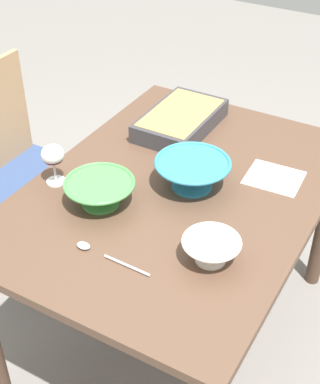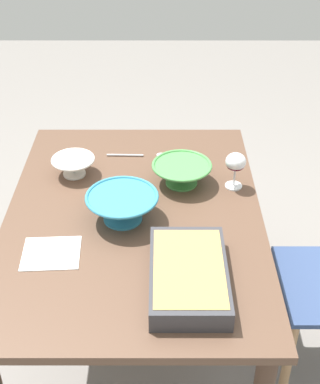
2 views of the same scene
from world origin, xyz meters
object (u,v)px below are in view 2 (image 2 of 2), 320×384
Objects in this scene: mixing_bowl at (74,165)px; napkin at (51,253)px; small_bowl at (182,173)px; dining_table at (135,235)px; casserole_dish at (189,274)px; serving_spoon at (149,155)px; wine_glass at (236,164)px; serving_bowl at (122,206)px.

mixing_bowl is 0.48m from napkin.
mixing_bowl is 0.74× the size of small_bowl.
small_bowl is at bearing 81.57° from mixing_bowl.
small_bowl is at bearing 133.42° from napkin.
dining_table is at bearing 130.00° from napkin.
casserole_dish is at bearing 72.43° from napkin.
small_bowl is 1.24× the size of napkin.
mixing_bowl is at bearing -145.32° from casserole_dish.
dining_table is at bearing -6.74° from serving_spoon.
wine_glass reaches higher than serving_bowl.
serving_spoon is at bearing -124.33° from wine_glass.
casserole_dish reaches higher than dining_table.
serving_bowl is at bearing 129.65° from napkin.
dining_table is 0.42m from serving_spoon.
mixing_bowl is 0.67× the size of serving_bowl.
mixing_bowl is at bearing 178.33° from napkin.
small_bowl is at bearing -179.71° from casserole_dish.
napkin is (-0.14, -0.44, -0.04)m from casserole_dish.
mixing_bowl reaches higher than dining_table.
dining_table is at bearing -153.30° from casserole_dish.
serving_bowl is at bearing -47.94° from dining_table.
casserole_dish reaches higher than serving_spoon.
small_bowl is (-0.56, -0.00, 0.01)m from casserole_dish.
mixing_bowl is (-0.26, -0.25, 0.14)m from dining_table.
mixing_bowl is at bearing -98.43° from small_bowl.
serving_spoon is at bearing -170.01° from casserole_dish.
serving_spoon is (-0.20, -0.13, -0.04)m from small_bowl.
wine_glass reaches higher than napkin.
napkin is at bearing -46.58° from small_bowl.
serving_bowl reaches higher than casserole_dish.
casserole_dish is 0.56m from small_bowl.
serving_spoon is (-0.76, -0.13, -0.03)m from casserole_dish.
serving_bowl is at bearing -63.57° from wine_glass.
wine_glass is 0.38× the size of casserole_dish.
napkin reaches higher than dining_table.
casserole_dish is 0.47m from napkin.
serving_spoon is at bearing -147.19° from small_bowl.
serving_spoon is (-0.14, 0.30, -0.04)m from mixing_bowl.
serving_spoon is 0.69m from napkin.
mixing_bowl is at bearing -144.34° from serving_bowl.
serving_spoon is at bearing 168.97° from serving_bowl.
napkin is (0.48, -0.01, -0.04)m from mixing_bowl.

